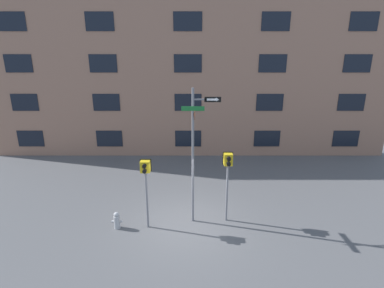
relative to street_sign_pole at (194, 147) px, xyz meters
The scene contains 6 objects.
ground_plane 2.96m from the street_sign_pole, 145.96° to the right, with size 60.00×60.00×0.00m, color #515154.
building_facade 8.22m from the street_sign_pole, 92.47° to the left, with size 24.00×0.63×11.06m.
street_sign_pole is the anchor object (origin of this frame).
pedestrian_signal_left 1.97m from the street_sign_pole, 166.11° to the right, with size 0.39×0.40×2.60m.
pedestrian_signal_right 1.44m from the street_sign_pole, ahead, with size 0.37×0.40×2.71m.
fire_hydrant 3.89m from the street_sign_pole, behind, with size 0.38×0.22×0.64m.
Camera 1 is at (0.23, -9.80, 6.14)m, focal length 28.00 mm.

